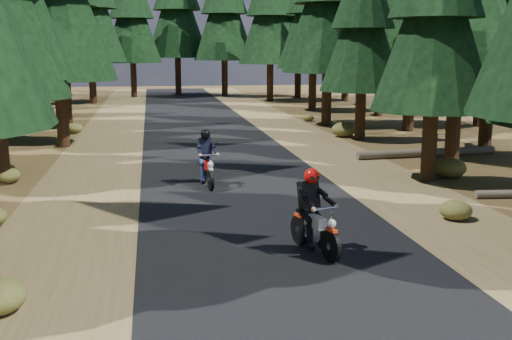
% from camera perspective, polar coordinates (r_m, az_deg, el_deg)
% --- Properties ---
extents(ground, '(120.00, 120.00, 0.00)m').
position_cam_1_polar(ground, '(15.24, 0.92, -5.10)').
color(ground, '#423117').
rests_on(ground, ground).
extents(road, '(6.00, 100.00, 0.01)m').
position_cam_1_polar(road, '(20.04, -1.63, -1.24)').
color(road, black).
rests_on(road, ground).
extents(shoulder_l, '(3.20, 100.00, 0.01)m').
position_cam_1_polar(shoulder_l, '(19.97, -14.83, -1.65)').
color(shoulder_l, brown).
rests_on(shoulder_l, ground).
extents(shoulder_r, '(3.20, 100.00, 0.01)m').
position_cam_1_polar(shoulder_r, '(21.14, 10.83, -0.81)').
color(shoulder_r, brown).
rests_on(shoulder_r, ground).
extents(log_near, '(5.89, 0.90, 0.32)m').
position_cam_1_polar(log_near, '(25.99, 14.96, 1.50)').
color(log_near, '#4C4233').
rests_on(log_near, ground).
extents(understory_shrubs, '(15.11, 31.29, 0.71)m').
position_cam_1_polar(understory_shrubs, '(20.75, 3.48, -0.05)').
color(understory_shrubs, '#474C1E').
rests_on(understory_shrubs, ground).
extents(rider_lead, '(1.10, 2.05, 1.75)m').
position_cam_1_polar(rider_lead, '(13.23, 5.26, -4.97)').
color(rider_lead, beige).
rests_on(rider_lead, road).
extents(rider_follow, '(0.75, 1.99, 1.74)m').
position_cam_1_polar(rider_follow, '(19.64, -4.39, 0.20)').
color(rider_follow, '#A60B0C').
rests_on(rider_follow, road).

